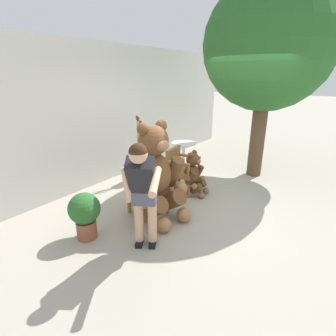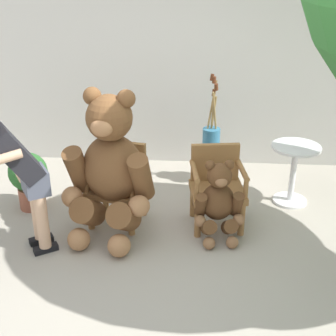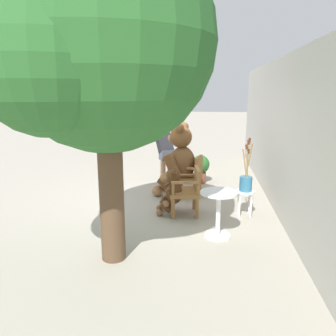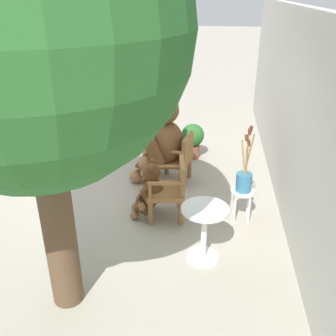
{
  "view_description": "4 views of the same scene",
  "coord_description": "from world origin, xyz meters",
  "px_view_note": "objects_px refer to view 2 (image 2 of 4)",
  "views": [
    {
      "loc": [
        -3.49,
        -1.93,
        2.19
      ],
      "look_at": [
        -0.2,
        0.48,
        0.73
      ],
      "focal_mm": 28.0,
      "sensor_mm": 36.0,
      "label": 1
    },
    {
      "loc": [
        0.31,
        -3.76,
        2.74
      ],
      "look_at": [
        0.02,
        0.59,
        0.7
      ],
      "focal_mm": 50.0,
      "sensor_mm": 36.0,
      "label": 2
    },
    {
      "loc": [
        6.17,
        1.04,
        2.19
      ],
      "look_at": [
        0.34,
        0.33,
        0.8
      ],
      "focal_mm": 35.0,
      "sensor_mm": 36.0,
      "label": 3
    },
    {
      "loc": [
        5.14,
        1.28,
        3.01
      ],
      "look_at": [
        0.26,
        0.65,
        0.64
      ],
      "focal_mm": 40.0,
      "sensor_mm": 36.0,
      "label": 4
    }
  ],
  "objects_px": {
    "brush_bucket": "(211,134)",
    "teddy_bear_large": "(110,167)",
    "round_side_table": "(294,168)",
    "teddy_bear_small": "(219,201)",
    "white_stool": "(210,155)",
    "wooden_chair_right": "(217,185)",
    "wooden_chair_left": "(118,182)",
    "potted_plant": "(29,177)",
    "person_visitor": "(19,169)"
  },
  "relations": [
    {
      "from": "brush_bucket",
      "to": "teddy_bear_large",
      "type": "bearing_deg",
      "value": -129.01
    },
    {
      "from": "teddy_bear_large",
      "to": "round_side_table",
      "type": "bearing_deg",
      "value": 21.49
    },
    {
      "from": "teddy_bear_small",
      "to": "white_stool",
      "type": "distance_m",
      "value": 1.31
    },
    {
      "from": "teddy_bear_small",
      "to": "brush_bucket",
      "type": "xyz_separation_m",
      "value": [
        -0.06,
        1.31,
        0.23
      ]
    },
    {
      "from": "wooden_chair_right",
      "to": "brush_bucket",
      "type": "bearing_deg",
      "value": 92.56
    },
    {
      "from": "wooden_chair_left",
      "to": "white_stool",
      "type": "height_order",
      "value": "wooden_chair_left"
    },
    {
      "from": "wooden_chair_left",
      "to": "potted_plant",
      "type": "height_order",
      "value": "wooden_chair_left"
    },
    {
      "from": "white_stool",
      "to": "brush_bucket",
      "type": "height_order",
      "value": "brush_bucket"
    },
    {
      "from": "teddy_bear_small",
      "to": "round_side_table",
      "type": "relative_size",
      "value": 1.19
    },
    {
      "from": "teddy_bear_large",
      "to": "round_side_table",
      "type": "relative_size",
      "value": 2.15
    },
    {
      "from": "wooden_chair_left",
      "to": "teddy_bear_small",
      "type": "bearing_deg",
      "value": -14.92
    },
    {
      "from": "wooden_chair_right",
      "to": "potted_plant",
      "type": "bearing_deg",
      "value": 175.24
    },
    {
      "from": "person_visitor",
      "to": "teddy_bear_large",
      "type": "bearing_deg",
      "value": 28.03
    },
    {
      "from": "person_visitor",
      "to": "round_side_table",
      "type": "xyz_separation_m",
      "value": [
        2.76,
        1.19,
        -0.45
      ]
    },
    {
      "from": "teddy_bear_large",
      "to": "teddy_bear_small",
      "type": "bearing_deg",
      "value": -1.24
    },
    {
      "from": "teddy_bear_small",
      "to": "potted_plant",
      "type": "relative_size",
      "value": 1.26
    },
    {
      "from": "white_stool",
      "to": "brush_bucket",
      "type": "relative_size",
      "value": 0.49
    },
    {
      "from": "wooden_chair_right",
      "to": "teddy_bear_small",
      "type": "xyz_separation_m",
      "value": [
        0.01,
        -0.29,
        -0.04
      ]
    },
    {
      "from": "brush_bucket",
      "to": "round_side_table",
      "type": "relative_size",
      "value": 1.31
    },
    {
      "from": "wooden_chair_right",
      "to": "teddy_bear_large",
      "type": "relative_size",
      "value": 0.55
    },
    {
      "from": "wooden_chair_left",
      "to": "wooden_chair_right",
      "type": "bearing_deg",
      "value": 0.03
    },
    {
      "from": "person_visitor",
      "to": "round_side_table",
      "type": "height_order",
      "value": "person_visitor"
    },
    {
      "from": "wooden_chair_left",
      "to": "round_side_table",
      "type": "xyz_separation_m",
      "value": [
        1.97,
        0.52,
        -0.01
      ]
    },
    {
      "from": "wooden_chair_right",
      "to": "round_side_table",
      "type": "bearing_deg",
      "value": 29.95
    },
    {
      "from": "white_stool",
      "to": "brush_bucket",
      "type": "distance_m",
      "value": 0.3
    },
    {
      "from": "teddy_bear_large",
      "to": "round_side_table",
      "type": "xyz_separation_m",
      "value": [
        1.99,
        0.78,
        -0.31
      ]
    },
    {
      "from": "wooden_chair_left",
      "to": "person_visitor",
      "type": "relative_size",
      "value": 0.57
    },
    {
      "from": "white_stool",
      "to": "teddy_bear_small",
      "type": "bearing_deg",
      "value": -87.32
    },
    {
      "from": "person_visitor",
      "to": "teddy_bear_small",
      "type": "bearing_deg",
      "value": 11.63
    },
    {
      "from": "wooden_chair_left",
      "to": "brush_bucket",
      "type": "distance_m",
      "value": 1.45
    },
    {
      "from": "wooden_chair_left",
      "to": "white_stool",
      "type": "xyz_separation_m",
      "value": [
        1.01,
        1.02,
        -0.11
      ]
    },
    {
      "from": "teddy_bear_large",
      "to": "brush_bucket",
      "type": "relative_size",
      "value": 1.64
    },
    {
      "from": "wooden_chair_right",
      "to": "brush_bucket",
      "type": "height_order",
      "value": "brush_bucket"
    },
    {
      "from": "wooden_chair_right",
      "to": "white_stool",
      "type": "distance_m",
      "value": 1.03
    },
    {
      "from": "round_side_table",
      "to": "brush_bucket",
      "type": "bearing_deg",
      "value": 152.19
    },
    {
      "from": "person_visitor",
      "to": "brush_bucket",
      "type": "distance_m",
      "value": 2.49
    },
    {
      "from": "wooden_chair_left",
      "to": "white_stool",
      "type": "relative_size",
      "value": 1.87
    },
    {
      "from": "person_visitor",
      "to": "round_side_table",
      "type": "bearing_deg",
      "value": 23.38
    },
    {
      "from": "wooden_chair_left",
      "to": "brush_bucket",
      "type": "height_order",
      "value": "brush_bucket"
    },
    {
      "from": "teddy_bear_small",
      "to": "brush_bucket",
      "type": "height_order",
      "value": "brush_bucket"
    },
    {
      "from": "wooden_chair_left",
      "to": "white_stool",
      "type": "bearing_deg",
      "value": 45.27
    },
    {
      "from": "round_side_table",
      "to": "wooden_chair_left",
      "type": "bearing_deg",
      "value": -165.12
    },
    {
      "from": "wooden_chair_right",
      "to": "white_stool",
      "type": "xyz_separation_m",
      "value": [
        -0.05,
        1.02,
        -0.11
      ]
    },
    {
      "from": "person_visitor",
      "to": "white_stool",
      "type": "bearing_deg",
      "value": 43.12
    },
    {
      "from": "teddy_bear_large",
      "to": "teddy_bear_small",
      "type": "height_order",
      "value": "teddy_bear_large"
    },
    {
      "from": "potted_plant",
      "to": "round_side_table",
      "type": "bearing_deg",
      "value": 6.49
    },
    {
      "from": "teddy_bear_large",
      "to": "teddy_bear_small",
      "type": "distance_m",
      "value": 1.15
    },
    {
      "from": "round_side_table",
      "to": "potted_plant",
      "type": "xyz_separation_m",
      "value": [
        -3.03,
        -0.34,
        -0.05
      ]
    },
    {
      "from": "white_stool",
      "to": "round_side_table",
      "type": "distance_m",
      "value": 1.08
    },
    {
      "from": "round_side_table",
      "to": "wooden_chair_right",
      "type": "bearing_deg",
      "value": -150.05
    }
  ]
}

